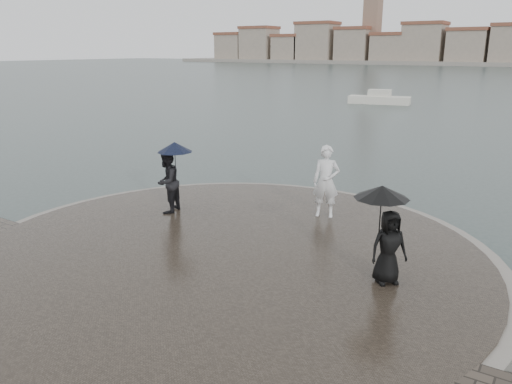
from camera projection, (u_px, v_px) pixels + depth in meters
The scene contains 7 objects.
ground at pixel (111, 333), 8.89m from camera, with size 400.00×400.00×0.00m, color #2B3835.
kerb_ring at pixel (226, 258), 11.68m from camera, with size 12.50×12.50×0.32m, color gray.
quay_tip at pixel (226, 257), 11.67m from camera, with size 11.90×11.90×0.36m, color #2D261E.
statue at pixel (326, 181), 13.70m from camera, with size 0.73×0.48×2.00m, color white.
visitor_left at pixel (169, 175), 14.03m from camera, with size 1.17×1.09×2.04m.
visitor_right at pixel (386, 227), 9.78m from camera, with size 1.23×1.10×1.95m.
boats at pixel (500, 104), 42.19m from camera, with size 24.00×7.98×1.50m.
Camera 1 is at (6.41, -5.21, 4.87)m, focal length 35.00 mm.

